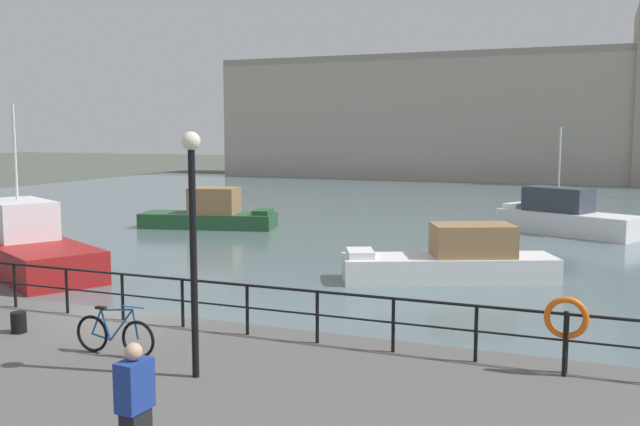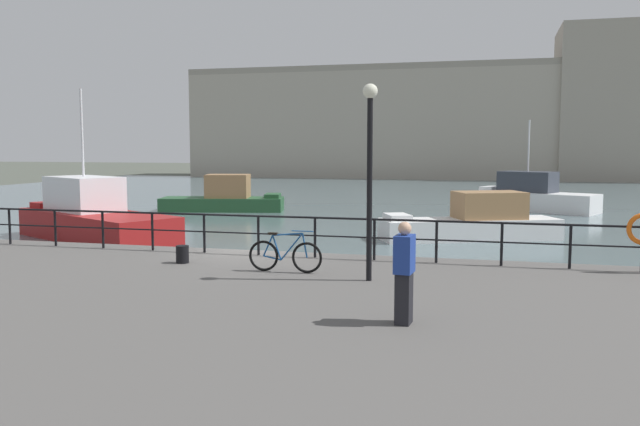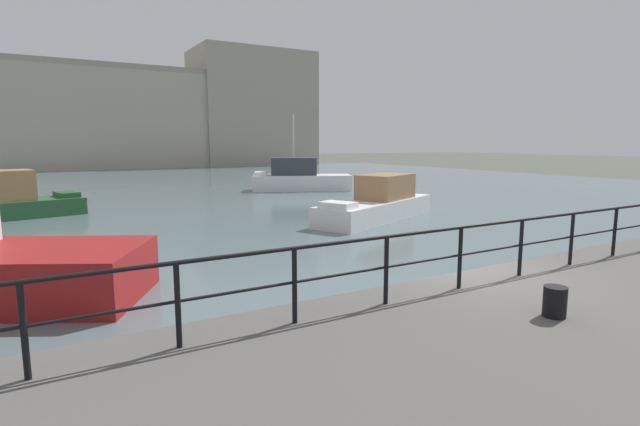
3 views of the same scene
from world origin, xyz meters
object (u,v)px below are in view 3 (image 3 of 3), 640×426
object	(u,v)px
harbor_building	(150,117)
moored_cabin_cruiser	(299,178)
moored_small_launch	(379,203)
mooring_bollard	(555,302)

from	to	relation	value
harbor_building	moored_cabin_cruiser	size ratio (longest dim) A/B	8.39
moored_cabin_cruiser	harbor_building	bearing A→B (deg)	-61.04
moored_cabin_cruiser	moored_small_launch	bearing A→B (deg)	103.00
moored_cabin_cruiser	moored_small_launch	xyz separation A→B (m)	(-2.98, -13.24, -0.16)
moored_cabin_cruiser	mooring_bollard	distance (m)	27.90
harbor_building	moored_small_launch	bearing A→B (deg)	-90.76
moored_small_launch	moored_cabin_cruiser	bearing A→B (deg)	-126.69
moored_cabin_cruiser	moored_small_launch	world-z (taller)	moored_cabin_cruiser
moored_cabin_cruiser	mooring_bollard	xyz separation A→B (m)	(-9.68, -26.16, 0.26)
harbor_building	mooring_bollard	xyz separation A→B (m)	(-7.41, -65.87, -5.76)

